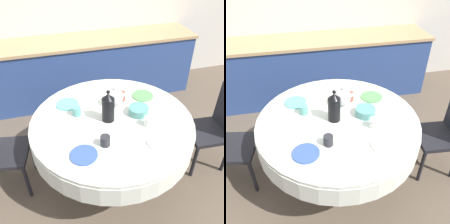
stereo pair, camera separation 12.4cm
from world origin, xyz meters
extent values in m
plane|color=brown|center=(0.00, 0.00, 0.00)|extent=(12.00, 12.00, 0.00)
cube|color=silver|center=(0.00, 1.93, 1.30)|extent=(7.00, 0.05, 2.60)
cube|color=#2D4784|center=(0.00, 1.59, 0.42)|extent=(3.20, 0.60, 0.85)
cube|color=tan|center=(0.00, 1.59, 0.87)|extent=(3.24, 0.64, 0.04)
cylinder|color=brown|center=(0.00, 0.00, 0.02)|extent=(0.44, 0.44, 0.04)
cylinder|color=brown|center=(0.00, 0.00, 0.29)|extent=(0.11, 0.11, 0.49)
cylinder|color=silver|center=(0.00, 0.00, 0.62)|extent=(1.44, 1.44, 0.18)
cylinder|color=silver|center=(0.00, 0.00, 0.73)|extent=(1.43, 1.43, 0.03)
cube|color=black|center=(0.98, -0.08, 0.42)|extent=(0.43, 0.43, 0.04)
cylinder|color=black|center=(0.79, -0.24, 0.20)|extent=(0.04, 0.04, 0.40)
cylinder|color=black|center=(0.82, 0.11, 0.20)|extent=(0.04, 0.04, 0.40)
cylinder|color=black|center=(1.17, 0.08, 0.20)|extent=(0.04, 0.04, 0.40)
cube|color=black|center=(-0.97, 0.18, 0.42)|extent=(0.46, 0.46, 0.04)
cylinder|color=black|center=(-0.76, 0.32, 0.20)|extent=(0.04, 0.04, 0.40)
cylinder|color=black|center=(-0.83, -0.03, 0.20)|extent=(0.04, 0.04, 0.40)
cylinder|color=black|center=(-1.11, 0.38, 0.20)|extent=(0.04, 0.04, 0.40)
cylinder|color=#3856AD|center=(-0.32, -0.36, 0.75)|extent=(0.21, 0.21, 0.01)
cylinder|color=#28282D|center=(-0.14, -0.29, 0.79)|extent=(0.08, 0.08, 0.08)
cylinder|color=white|center=(0.28, -0.39, 0.75)|extent=(0.21, 0.21, 0.01)
cylinder|color=white|center=(0.28, -0.16, 0.79)|extent=(0.08, 0.08, 0.08)
cylinder|color=#60BCB7|center=(-0.35, 0.33, 0.75)|extent=(0.21, 0.21, 0.01)
cylinder|color=#5BA39E|center=(-0.28, 0.15, 0.79)|extent=(0.08, 0.08, 0.08)
cylinder|color=#5BA85B|center=(0.40, 0.27, 0.75)|extent=(0.21, 0.21, 0.01)
cylinder|color=#CC4C3D|center=(0.17, 0.27, 0.79)|extent=(0.08, 0.08, 0.08)
cylinder|color=black|center=(-0.03, 0.01, 0.85)|extent=(0.11, 0.11, 0.22)
cone|color=black|center=(-0.03, 0.01, 0.99)|extent=(0.10, 0.10, 0.05)
sphere|color=black|center=(-0.03, 0.01, 1.03)|extent=(0.03, 0.03, 0.03)
cylinder|color=white|center=(0.09, 0.20, 0.75)|extent=(0.09, 0.09, 0.01)
sphere|color=white|center=(0.09, 0.20, 0.83)|extent=(0.16, 0.16, 0.16)
cylinder|color=white|center=(0.18, 0.20, 0.84)|extent=(0.09, 0.03, 0.06)
sphere|color=white|center=(0.09, 0.20, 0.93)|extent=(0.04, 0.04, 0.04)
cylinder|color=#569993|center=(0.25, 0.01, 0.78)|extent=(0.18, 0.18, 0.07)
camera|label=1|loc=(-0.47, -1.65, 2.11)|focal=40.00mm
camera|label=2|loc=(-0.35, -1.68, 2.11)|focal=40.00mm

